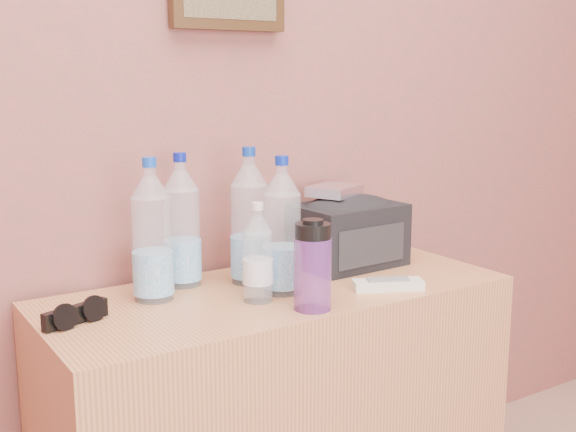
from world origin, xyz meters
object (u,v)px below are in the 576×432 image
object	(u,v)px
pet_large_b	(182,227)
pet_large_d	(282,233)
sunglasses	(75,315)
pet_small	(258,258)
nalgene_bottle	(313,265)
toiletry_bag	(348,231)
foil_packet	(334,190)
dresser	(278,424)
ac_remote	(388,285)
pet_large_a	(152,238)
pet_large_c	(250,223)

from	to	relation	value
pet_large_b	pet_large_d	size ratio (longest dim) A/B	1.00
sunglasses	pet_small	bearing A→B (deg)	-28.71
pet_large_b	nalgene_bottle	bearing A→B (deg)	-64.02
toiletry_bag	foil_packet	size ratio (longest dim) A/B	2.14
dresser	sunglasses	size ratio (longest dim) A/B	7.52
pet_large_d	foil_packet	distance (m)	0.29
dresser	nalgene_bottle	distance (m)	0.47
dresser	ac_remote	distance (m)	0.43
ac_remote	toiletry_bag	world-z (taller)	toiletry_bag
pet_large_a	ac_remote	size ratio (longest dim) A/B	1.95
toiletry_bag	sunglasses	bearing A→B (deg)	-177.25
pet_small	foil_packet	size ratio (longest dim) A/B	1.76
dresser	pet_small	bearing A→B (deg)	-147.92
pet_large_c	nalgene_bottle	size ratio (longest dim) A/B	1.67
sunglasses	pet_large_b	bearing A→B (deg)	6.22
pet_large_d	pet_small	size ratio (longest dim) A/B	1.42
nalgene_bottle	pet_small	bearing A→B (deg)	121.72
pet_large_b	foil_packet	size ratio (longest dim) A/B	2.50
nalgene_bottle	sunglasses	world-z (taller)	nalgene_bottle
ac_remote	pet_large_d	bearing A→B (deg)	178.17
pet_large_c	sunglasses	bearing A→B (deg)	-171.02
pet_small	ac_remote	size ratio (longest dim) A/B	1.36
pet_large_b	pet_large_c	size ratio (longest dim) A/B	0.97
pet_large_b	pet_small	distance (m)	0.23
pet_large_a	nalgene_bottle	distance (m)	0.36
pet_large_d	pet_large_c	bearing A→B (deg)	99.55
pet_small	pet_large_c	bearing A→B (deg)	66.87
pet_large_a	pet_large_c	xyz separation A→B (m)	(0.25, 0.00, 0.00)
pet_large_d	nalgene_bottle	world-z (taller)	pet_large_d
toiletry_bag	pet_large_c	bearing A→B (deg)	177.47
foil_packet	nalgene_bottle	bearing A→B (deg)	-132.97
pet_large_b	toiletry_bag	world-z (taller)	pet_large_b
dresser	pet_large_c	distance (m)	0.49
pet_large_b	toiletry_bag	bearing A→B (deg)	-8.41
dresser	foil_packet	size ratio (longest dim) A/B	8.67
pet_small	nalgene_bottle	xyz separation A→B (m)	(0.07, -0.11, -0.00)
pet_small	toiletry_bag	xyz separation A→B (m)	(0.35, 0.14, -0.01)
pet_large_a	sunglasses	size ratio (longest dim) A/B	2.19
pet_large_b	foil_packet	distance (m)	0.42
pet_large_a	nalgene_bottle	xyz separation A→B (m)	(0.26, -0.25, -0.04)
pet_small	ac_remote	distance (m)	0.32
ac_remote	foil_packet	distance (m)	0.32
dresser	ac_remote	world-z (taller)	ac_remote
pet_large_b	ac_remote	size ratio (longest dim) A/B	1.94
pet_large_a	pet_large_b	world-z (taller)	pet_large_a
pet_large_a	pet_large_d	world-z (taller)	pet_large_a
dresser	foil_packet	bearing A→B (deg)	25.19
sunglasses	foil_packet	size ratio (longest dim) A/B	1.15
pet_small	toiletry_bag	bearing A→B (deg)	21.63
pet_large_c	pet_large_d	bearing A→B (deg)	-80.45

